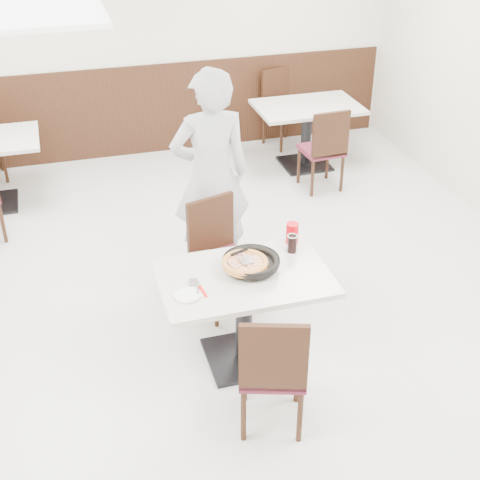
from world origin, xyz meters
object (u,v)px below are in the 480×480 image
object	(u,v)px
red_cup	(292,233)
diner_person	(211,176)
cola_glass	(292,244)
bg_table_right	(306,136)
chair_far	(223,259)
bg_chair_right_far	(284,109)
main_table	(244,318)
pizza_pan	(251,264)
side_plate	(187,295)
bg_chair_right_near	(322,148)
chair_near	(272,366)
pizza	(245,264)

from	to	relation	value
red_cup	diner_person	distance (m)	1.01
cola_glass	bg_table_right	size ratio (longest dim) A/B	0.11
chair_far	bg_chair_right_far	world-z (taller)	same
main_table	cola_glass	size ratio (longest dim) A/B	9.23
pizza_pan	side_plate	size ratio (longest dim) A/B	2.22
chair_far	side_plate	world-z (taller)	chair_far
diner_person	red_cup	bearing A→B (deg)	112.88
red_cup	bg_chair_right_near	bearing A→B (deg)	62.29
chair_far	diner_person	bearing A→B (deg)	-112.39
main_table	chair_far	distance (m)	0.67
side_plate	red_cup	xyz separation A→B (m)	(0.91, 0.47, 0.07)
chair_near	pizza	xyz separation A→B (m)	(0.02, 0.70, 0.34)
chair_far	pizza	distance (m)	0.70
side_plate	bg_table_right	world-z (taller)	side_plate
pizza	bg_chair_right_far	distance (m)	4.16
chair_near	bg_chair_right_near	bearing A→B (deg)	80.64
chair_near	pizza_pan	world-z (taller)	chair_near
diner_person	bg_chair_right_far	distance (m)	3.07
chair_far	diner_person	size ratio (longest dim) A/B	0.51
red_cup	pizza_pan	bearing A→B (deg)	-146.39
bg_chair_right_near	bg_chair_right_far	world-z (taller)	same
chair_far	bg_chair_right_far	size ratio (longest dim) A/B	1.00
bg_table_right	bg_chair_right_far	bearing A→B (deg)	93.48
main_table	bg_chair_right_far	xyz separation A→B (m)	(1.67, 3.85, 0.10)
pizza	red_cup	size ratio (longest dim) A/B	2.00
side_plate	bg_table_right	bearing A→B (deg)	57.08
pizza_pan	bg_chair_right_near	world-z (taller)	bg_chair_right_near
bg_table_right	red_cup	bearing A→B (deg)	-113.42
pizza_pan	bg_table_right	xyz separation A→B (m)	(1.64, 3.11, -0.42)
pizza	diner_person	size ratio (longest dim) A/B	0.17
bg_table_right	side_plate	bearing A→B (deg)	-122.92
red_cup	bg_table_right	size ratio (longest dim) A/B	0.13
main_table	pizza	xyz separation A→B (m)	(0.02, 0.05, 0.44)
chair_near	side_plate	distance (m)	0.73
diner_person	main_table	bearing A→B (deg)	85.83
bg_chair_right_near	pizza_pan	bearing A→B (deg)	-126.00
main_table	side_plate	distance (m)	0.60
bg_chair_right_near	bg_chair_right_far	bearing A→B (deg)	85.42
chair_far	bg_chair_right_near	distance (m)	2.50
pizza	cola_glass	size ratio (longest dim) A/B	2.46
pizza_pan	bg_chair_right_near	bearing A→B (deg)	57.75
pizza	bg_chair_right_far	bearing A→B (deg)	66.58
pizza_pan	bg_chair_right_near	size ratio (longest dim) A/B	0.41
side_plate	bg_chair_right_far	size ratio (longest dim) A/B	0.19
cola_glass	bg_table_right	bearing A→B (deg)	66.73
chair_far	pizza_pan	bearing A→B (deg)	77.93
bg_table_right	diner_person	bearing A→B (deg)	-130.34
side_plate	bg_chair_right_far	distance (m)	4.51
pizza_pan	diner_person	bearing A→B (deg)	89.73
main_table	bg_chair_right_far	world-z (taller)	bg_chair_right_far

